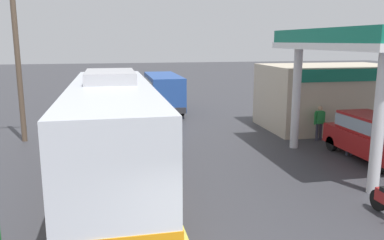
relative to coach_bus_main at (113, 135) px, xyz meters
name	(u,v)px	position (x,y,z in m)	size (l,w,h in m)	color
ground	(137,115)	(1.60, 12.42, -1.72)	(120.00, 120.00, 0.00)	#38383D
lane_divider_stripe	(144,133)	(1.60, 7.42, -1.72)	(0.16, 50.00, 0.01)	#D8CC4C
coach_bus_main	(113,135)	(0.00, 0.00, 0.00)	(2.60, 11.04, 3.69)	silver
gas_station_roadside	(352,83)	(11.60, 4.67, 0.91)	(9.10, 11.95, 5.10)	#147259
car_at_pump	(370,135)	(10.01, 0.93, -0.71)	(1.70, 4.20, 1.82)	maroon
minibus_opposing_lane	(163,89)	(3.48, 13.47, -0.25)	(2.04, 6.13, 2.44)	#264C9E
pedestrian_near_pump	(319,121)	(9.64, 4.11, -0.79)	(0.55, 0.22, 1.66)	#33333F
pedestrian_by_shop	(351,133)	(9.59, 1.57, -0.79)	(0.55, 0.22, 1.66)	#33333F
car_trailing_behind_bus	(97,94)	(-0.95, 15.67, -0.71)	(1.70, 4.20, 1.82)	black
utility_pole_roadside	(17,56)	(-4.08, 6.86, 2.27)	(1.80, 0.24, 7.61)	brown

